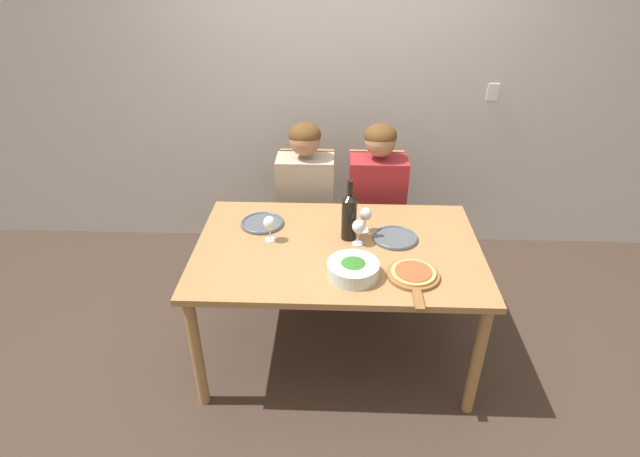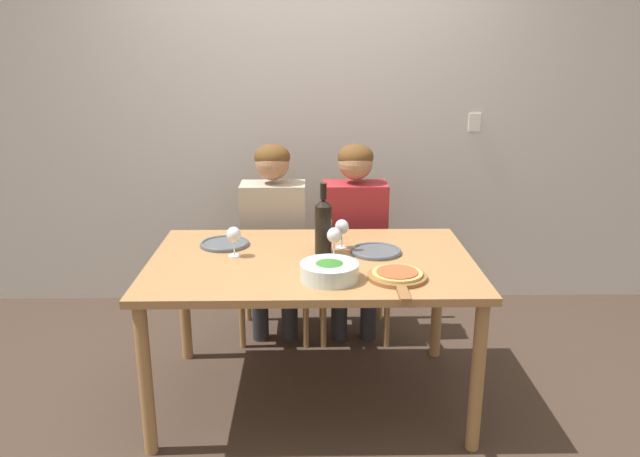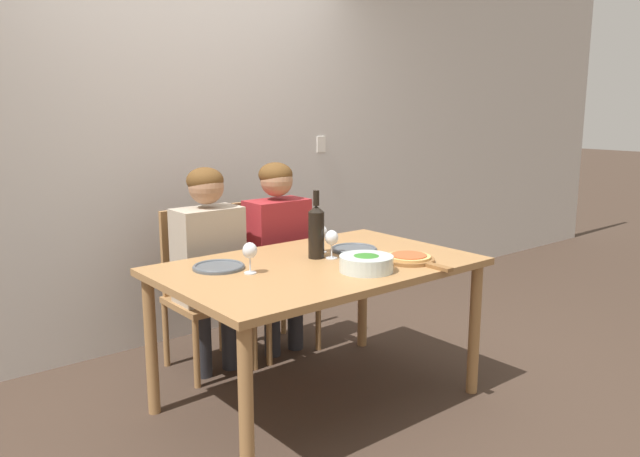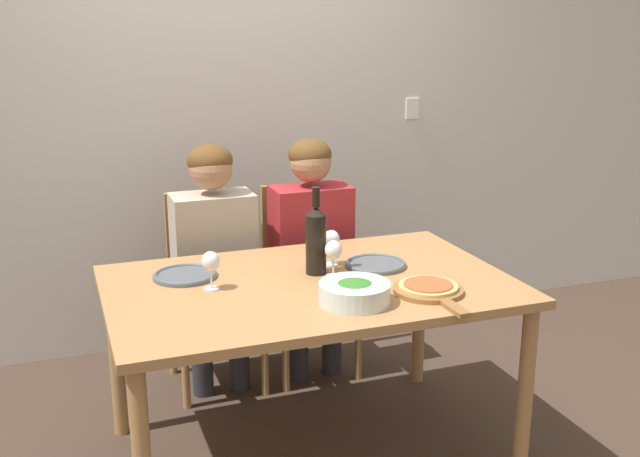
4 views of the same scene
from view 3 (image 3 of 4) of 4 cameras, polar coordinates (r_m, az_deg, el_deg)
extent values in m
plane|color=#3D2D23|center=(3.43, -0.14, -15.54)|extent=(40.00, 40.00, 0.00)
cube|color=silver|center=(4.20, -11.96, 8.34)|extent=(10.00, 0.05, 2.70)
cube|color=white|center=(4.79, 0.11, 7.70)|extent=(0.08, 0.01, 0.12)
cube|color=#9E7042|center=(3.16, -0.14, -3.49)|extent=(1.57, 1.00, 0.04)
cylinder|color=#9E7042|center=(2.57, -6.77, -16.25)|extent=(0.06, 0.06, 0.72)
cylinder|color=#9E7042|center=(3.49, 13.94, -8.93)|extent=(0.06, 0.06, 0.72)
cylinder|color=#9E7042|center=(3.28, -15.18, -10.29)|extent=(0.06, 0.06, 0.72)
cylinder|color=#9E7042|center=(4.04, 3.92, -5.81)|extent=(0.06, 0.06, 0.72)
cube|color=#9E7042|center=(3.73, -10.16, -6.57)|extent=(0.42, 0.42, 0.04)
cube|color=#9E7042|center=(3.83, -11.72, -1.95)|extent=(0.38, 0.03, 0.51)
cylinder|color=#9E7042|center=(3.57, -11.24, -11.17)|extent=(0.04, 0.04, 0.40)
cylinder|color=#9E7042|center=(3.74, -6.03, -9.91)|extent=(0.04, 0.04, 0.40)
cylinder|color=#9E7042|center=(3.88, -13.92, -9.39)|extent=(0.04, 0.04, 0.40)
cylinder|color=#9E7042|center=(4.05, -9.01, -8.34)|extent=(0.04, 0.04, 0.40)
cube|color=#9E7042|center=(3.98, -4.03, -5.31)|extent=(0.42, 0.42, 0.04)
cube|color=#9E7042|center=(4.07, -5.67, -0.99)|extent=(0.38, 0.03, 0.51)
cylinder|color=#9E7042|center=(3.80, -4.68, -9.57)|extent=(0.04, 0.04, 0.40)
cylinder|color=#9E7042|center=(4.01, -0.16, -8.38)|extent=(0.04, 0.04, 0.40)
cylinder|color=#9E7042|center=(4.10, -7.73, -8.05)|extent=(0.04, 0.04, 0.40)
cylinder|color=#9E7042|center=(4.30, -3.38, -7.05)|extent=(0.04, 0.04, 0.40)
cylinder|color=#28282D|center=(3.69, -10.68, -10.05)|extent=(0.10, 0.10, 0.43)
cylinder|color=#28282D|center=(3.78, -8.25, -9.49)|extent=(0.10, 0.10, 0.43)
cube|color=tan|center=(3.64, -10.16, -2.33)|extent=(0.38, 0.22, 0.54)
cylinder|color=tan|center=(3.38, -11.01, -6.03)|extent=(0.07, 0.31, 0.14)
cylinder|color=tan|center=(3.58, -5.35, -4.91)|extent=(0.07, 0.31, 0.14)
sphere|color=#9E7051|center=(3.57, -10.38, 3.77)|extent=(0.20, 0.20, 0.20)
ellipsoid|color=#563819|center=(3.58, -10.47, 4.34)|extent=(0.21, 0.21, 0.15)
cylinder|color=#28282D|center=(3.93, -4.39, -8.56)|extent=(0.10, 0.10, 0.43)
cylinder|color=#28282D|center=(4.03, -2.27, -8.03)|extent=(0.10, 0.10, 0.43)
cube|color=maroon|center=(3.89, -3.92, -1.30)|extent=(0.38, 0.22, 0.54)
cylinder|color=maroon|center=(3.62, -4.23, -4.68)|extent=(0.07, 0.31, 0.14)
cylinder|color=maroon|center=(3.86, 0.66, -3.66)|extent=(0.07, 0.31, 0.14)
sphere|color=#9E7051|center=(3.83, -4.00, 4.41)|extent=(0.20, 0.20, 0.20)
ellipsoid|color=#563819|center=(3.83, -4.09, 4.94)|extent=(0.21, 0.21, 0.15)
cylinder|color=black|center=(3.24, -0.35, -0.61)|extent=(0.08, 0.08, 0.24)
cone|color=black|center=(3.21, -0.35, 1.81)|extent=(0.08, 0.08, 0.03)
cylinder|color=black|center=(3.20, -0.35, 2.81)|extent=(0.03, 0.03, 0.08)
cylinder|color=silver|center=(3.00, 4.25, -3.21)|extent=(0.26, 0.26, 0.08)
ellipsoid|color=#2D6B23|center=(3.00, 4.25, -3.14)|extent=(0.21, 0.21, 0.08)
cylinder|color=#4C5156|center=(3.09, -9.24, -3.52)|extent=(0.25, 0.25, 0.01)
torus|color=#4C5156|center=(3.09, -9.25, -3.42)|extent=(0.25, 0.25, 0.02)
cylinder|color=#4C5156|center=(3.43, 3.12, -1.94)|extent=(0.25, 0.25, 0.01)
torus|color=#4C5156|center=(3.43, 3.12, -1.84)|extent=(0.25, 0.25, 0.02)
cylinder|color=brown|center=(3.22, 8.10, -2.83)|extent=(0.26, 0.26, 0.02)
cube|color=brown|center=(3.09, 10.85, -3.51)|extent=(0.04, 0.14, 0.02)
cylinder|color=tan|center=(3.22, 8.10, -2.57)|extent=(0.22, 0.22, 0.01)
cylinder|color=#AD4C28|center=(3.22, 8.11, -2.43)|extent=(0.18, 0.18, 0.01)
cylinder|color=silver|center=(2.98, -6.39, -4.05)|extent=(0.06, 0.06, 0.01)
cylinder|color=silver|center=(2.97, -6.41, -3.30)|extent=(0.01, 0.01, 0.07)
ellipsoid|color=silver|center=(2.95, -6.43, -2.00)|extent=(0.07, 0.07, 0.08)
ellipsoid|color=maroon|center=(2.96, -6.43, -2.23)|extent=(0.06, 0.06, 0.03)
cylinder|color=silver|center=(3.38, 0.10, -2.16)|extent=(0.06, 0.06, 0.01)
cylinder|color=silver|center=(3.37, 0.10, -1.49)|extent=(0.01, 0.01, 0.07)
ellipsoid|color=silver|center=(3.36, 0.10, -0.34)|extent=(0.07, 0.07, 0.08)
ellipsoid|color=maroon|center=(3.36, 0.10, -0.54)|extent=(0.06, 0.06, 0.03)
cylinder|color=silver|center=(3.25, 1.07, -2.72)|extent=(0.06, 0.06, 0.01)
cylinder|color=silver|center=(3.24, 1.07, -2.02)|extent=(0.01, 0.01, 0.07)
ellipsoid|color=silver|center=(3.22, 1.07, -0.83)|extent=(0.07, 0.07, 0.08)
ellipsoid|color=maroon|center=(3.22, 1.07, -1.04)|extent=(0.06, 0.06, 0.03)
camera|label=1|loc=(2.04, 52.48, 27.39)|focal=28.00mm
camera|label=2|loc=(1.99, 66.20, 11.28)|focal=35.00mm
camera|label=4|loc=(1.06, 66.00, 15.69)|focal=42.00mm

